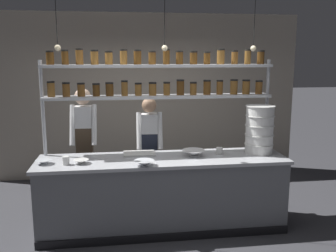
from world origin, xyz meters
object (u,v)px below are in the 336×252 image
at_px(prep_bowl_near_left, 194,153).
at_px(spice_shelf_unit, 159,82).
at_px(chef_left, 84,141).
at_px(serving_cup_by_board, 66,161).
at_px(prep_bowl_center_back, 81,162).
at_px(cutting_board, 139,154).
at_px(serving_cup_front, 219,151).
at_px(container_stack, 259,130).
at_px(prep_bowl_center_front, 144,163).
at_px(prep_bowl_near_right, 44,162).
at_px(chef_center, 150,146).

bearing_deg(prep_bowl_near_left, spice_shelf_unit, 143.29).
xyz_separation_m(chef_left, serving_cup_by_board, (-0.14, -0.86, -0.03)).
bearing_deg(serving_cup_by_board, prep_bowl_center_back, 7.51).
distance_m(cutting_board, prep_bowl_near_left, 0.69).
height_order(chef_left, serving_cup_front, chef_left).
xyz_separation_m(chef_left, container_stack, (2.26, -0.65, 0.23)).
height_order(prep_bowl_center_front, prep_bowl_near_right, prep_bowl_center_front).
relative_size(spice_shelf_unit, container_stack, 4.77).
bearing_deg(chef_left, cutting_board, -33.42).
height_order(spice_shelf_unit, prep_bowl_center_back, spice_shelf_unit).
bearing_deg(prep_bowl_center_front, prep_bowl_near_right, 168.57).
distance_m(prep_bowl_center_front, prep_bowl_near_right, 1.18).
relative_size(chef_center, prep_bowl_near_left, 5.57).
bearing_deg(container_stack, serving_cup_front, 178.46).
xyz_separation_m(chef_center, prep_bowl_center_front, (-0.15, -0.97, 0.04)).
height_order(prep_bowl_center_back, serving_cup_front, serving_cup_front).
distance_m(prep_bowl_near_right, serving_cup_front, 2.15).
relative_size(chef_left, prep_bowl_center_back, 9.53).
height_order(prep_bowl_near_left, prep_bowl_center_front, prep_bowl_near_left).
bearing_deg(cutting_board, prep_bowl_center_front, -87.24).
relative_size(chef_left, container_stack, 2.79).
distance_m(chef_center, prep_bowl_near_right, 1.50).
relative_size(prep_bowl_center_back, serving_cup_front, 2.11).
height_order(prep_bowl_center_front, serving_cup_front, serving_cup_front).
xyz_separation_m(container_stack, serving_cup_by_board, (-2.41, -0.21, -0.26)).
distance_m(container_stack, prep_bowl_near_right, 2.68).
xyz_separation_m(container_stack, prep_bowl_center_back, (-2.24, -0.19, -0.29)).
relative_size(prep_bowl_near_left, prep_bowl_center_back, 1.58).
bearing_deg(serving_cup_front, container_stack, -1.54).
xyz_separation_m(spice_shelf_unit, prep_bowl_near_left, (0.39, -0.29, -0.87)).
relative_size(prep_bowl_center_front, prep_bowl_center_back, 1.31).
relative_size(prep_bowl_center_back, serving_cup_by_board, 1.80).
bearing_deg(chef_left, serving_cup_front, -18.00).
relative_size(container_stack, prep_bowl_near_left, 2.16).
bearing_deg(serving_cup_by_board, cutting_board, 21.56).
bearing_deg(spice_shelf_unit, cutting_board, -155.82).
height_order(chef_center, container_stack, chef_center).
height_order(container_stack, prep_bowl_near_left, container_stack).
bearing_deg(serving_cup_front, spice_shelf_unit, 161.69).
distance_m(prep_bowl_center_front, serving_cup_by_board, 0.91).
bearing_deg(prep_bowl_center_front, chef_left, 126.06).
bearing_deg(prep_bowl_near_left, prep_bowl_near_right, -176.42).
bearing_deg(prep_bowl_near_right, container_stack, 3.14).
xyz_separation_m(spice_shelf_unit, serving_cup_by_board, (-1.15, -0.47, -0.86)).
xyz_separation_m(prep_bowl_near_left, serving_cup_by_board, (-1.54, -0.18, 0.01)).
xyz_separation_m(container_stack, prep_bowl_near_left, (-0.87, -0.03, -0.27)).
height_order(chef_center, prep_bowl_center_front, chef_center).
height_order(spice_shelf_unit, serving_cup_by_board, spice_shelf_unit).
xyz_separation_m(chef_left, prep_bowl_center_back, (0.03, -0.84, -0.06)).
height_order(container_stack, serving_cup_front, container_stack).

